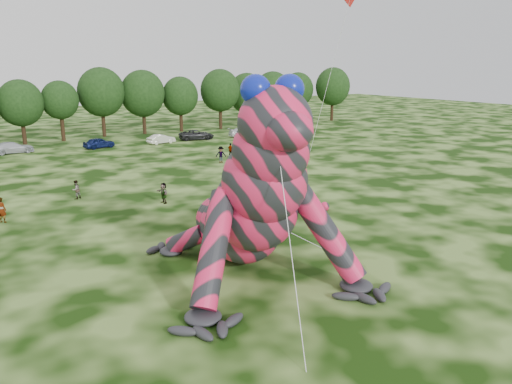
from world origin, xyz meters
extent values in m
plane|color=#16330A|center=(0.00, 0.00, 0.00)|extent=(240.00, 240.00, 0.00)
cylinder|color=silver|center=(9.26, 9.15, 7.67)|extent=(0.02, 0.02, 15.75)
cylinder|color=#382314|center=(8.14, 10.54, 0.12)|extent=(0.08, 0.08, 0.24)
imported|color=silver|center=(-6.67, 49.84, 0.72)|extent=(5.06, 2.29, 1.44)
imported|color=#101B53|center=(3.63, 48.04, 0.70)|extent=(4.36, 2.46, 1.40)
imported|color=silver|center=(12.11, 47.15, 0.66)|extent=(4.20, 2.14, 1.32)
imported|color=#262629|center=(18.01, 47.91, 0.72)|extent=(5.53, 3.27, 1.44)
imported|color=white|center=(25.48, 46.63, 0.70)|extent=(5.04, 2.68, 1.39)
imported|color=gray|center=(0.39, 17.90, 0.85)|extent=(0.65, 1.62, 1.70)
imported|color=gray|center=(15.35, 33.10, 0.81)|extent=(0.59, 1.02, 1.63)
imported|color=gray|center=(-11.27, 19.30, 0.93)|extent=(0.80, 0.78, 1.86)
imported|color=gray|center=(-5.27, 23.06, 0.79)|extent=(0.97, 0.91, 1.59)
imported|color=gray|center=(12.44, 30.23, 0.95)|extent=(1.41, 1.16, 1.90)
camera|label=1|loc=(-14.34, -19.01, 11.01)|focal=35.00mm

